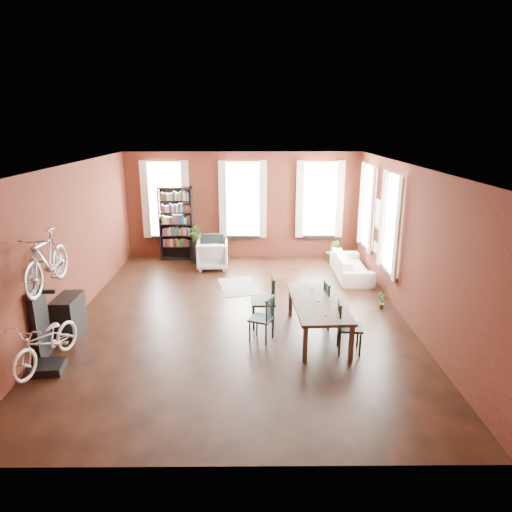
{
  "coord_description": "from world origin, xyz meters",
  "views": [
    {
      "loc": [
        0.29,
        -9.09,
        4.02
      ],
      "look_at": [
        0.36,
        0.6,
        1.17
      ],
      "focal_mm": 32.0,
      "sensor_mm": 36.0,
      "label": 1
    }
  ],
  "objects_px": {
    "dining_chair_a": "(261,318)",
    "bike_trainer": "(49,367)",
    "console_table": "(69,316)",
    "cream_sofa": "(351,262)",
    "dining_chair_c": "(350,327)",
    "dining_chair_d": "(335,304)",
    "bicycle_floor": "(44,321)",
    "dining_chair_b": "(263,302)",
    "bookshelf": "(176,224)",
    "white_armchair": "(212,253)",
    "plant_stand": "(197,251)",
    "dining_table": "(318,319)"
  },
  "relations": [
    {
      "from": "console_table",
      "to": "cream_sofa",
      "type": "bearing_deg",
      "value": 29.33
    },
    {
      "from": "dining_table",
      "to": "console_table",
      "type": "relative_size",
      "value": 2.64
    },
    {
      "from": "dining_chair_d",
      "to": "bike_trainer",
      "type": "xyz_separation_m",
      "value": [
        -5.09,
        -1.74,
        -0.4
      ]
    },
    {
      "from": "dining_chair_a",
      "to": "plant_stand",
      "type": "distance_m",
      "value": 5.41
    },
    {
      "from": "dining_chair_d",
      "to": "console_table",
      "type": "relative_size",
      "value": 1.18
    },
    {
      "from": "console_table",
      "to": "bookshelf",
      "type": "bearing_deg",
      "value": 76.17
    },
    {
      "from": "console_table",
      "to": "plant_stand",
      "type": "relative_size",
      "value": 1.21
    },
    {
      "from": "dining_chair_c",
      "to": "bicycle_floor",
      "type": "height_order",
      "value": "bicycle_floor"
    },
    {
      "from": "dining_chair_d",
      "to": "bicycle_floor",
      "type": "bearing_deg",
      "value": 102.61
    },
    {
      "from": "bicycle_floor",
      "to": "bookshelf",
      "type": "bearing_deg",
      "value": 94.42
    },
    {
      "from": "dining_table",
      "to": "dining_chair_a",
      "type": "xyz_separation_m",
      "value": [
        -1.1,
        -0.16,
        0.08
      ]
    },
    {
      "from": "dining_chair_a",
      "to": "console_table",
      "type": "distance_m",
      "value": 3.74
    },
    {
      "from": "dining_table",
      "to": "bookshelf",
      "type": "relative_size",
      "value": 0.96
    },
    {
      "from": "dining_chair_c",
      "to": "bicycle_floor",
      "type": "xyz_separation_m",
      "value": [
        -5.13,
        -0.68,
        0.45
      ]
    },
    {
      "from": "bookshelf",
      "to": "white_armchair",
      "type": "height_order",
      "value": "bookshelf"
    },
    {
      "from": "bookshelf",
      "to": "bike_trainer",
      "type": "relative_size",
      "value": 4.62
    },
    {
      "from": "bicycle_floor",
      "to": "plant_stand",
      "type": "bearing_deg",
      "value": 88.44
    },
    {
      "from": "dining_chair_a",
      "to": "bike_trainer",
      "type": "relative_size",
      "value": 1.87
    },
    {
      "from": "bookshelf",
      "to": "white_armchair",
      "type": "relative_size",
      "value": 2.52
    },
    {
      "from": "cream_sofa",
      "to": "console_table",
      "type": "relative_size",
      "value": 2.6
    },
    {
      "from": "white_armchair",
      "to": "cream_sofa",
      "type": "xyz_separation_m",
      "value": [
        3.8,
        -0.76,
        -0.03
      ]
    },
    {
      "from": "dining_chair_c",
      "to": "bike_trainer",
      "type": "distance_m",
      "value": 5.22
    },
    {
      "from": "bookshelf",
      "to": "dining_chair_b",
      "type": "bearing_deg",
      "value": -62.4
    },
    {
      "from": "dining_chair_a",
      "to": "dining_chair_c",
      "type": "height_order",
      "value": "dining_chair_c"
    },
    {
      "from": "cream_sofa",
      "to": "console_table",
      "type": "bearing_deg",
      "value": 119.33
    },
    {
      "from": "dining_chair_b",
      "to": "bike_trainer",
      "type": "distance_m",
      "value": 4.07
    },
    {
      "from": "bike_trainer",
      "to": "bicycle_floor",
      "type": "height_order",
      "value": "bicycle_floor"
    },
    {
      "from": "bookshelf",
      "to": "console_table",
      "type": "relative_size",
      "value": 2.75
    },
    {
      "from": "dining_chair_c",
      "to": "dining_chair_d",
      "type": "xyz_separation_m",
      "value": [
        -0.07,
        1.08,
        -0.01
      ]
    },
    {
      "from": "dining_chair_c",
      "to": "plant_stand",
      "type": "height_order",
      "value": "dining_chair_c"
    },
    {
      "from": "cream_sofa",
      "to": "bicycle_floor",
      "type": "height_order",
      "value": "bicycle_floor"
    },
    {
      "from": "dining_chair_b",
      "to": "bookshelf",
      "type": "bearing_deg",
      "value": -154.9
    },
    {
      "from": "cream_sofa",
      "to": "console_table",
      "type": "xyz_separation_m",
      "value": [
        -6.23,
        -3.5,
        -0.01
      ]
    },
    {
      "from": "dining_chair_c",
      "to": "bookshelf",
      "type": "xyz_separation_m",
      "value": [
        -4.03,
        5.9,
        0.62
      ]
    },
    {
      "from": "dining_chair_b",
      "to": "cream_sofa",
      "type": "bearing_deg",
      "value": 138.98
    },
    {
      "from": "plant_stand",
      "to": "dining_chair_d",
      "type": "bearing_deg",
      "value": -53.37
    },
    {
      "from": "dining_chair_d",
      "to": "bookshelf",
      "type": "distance_m",
      "value": 6.27
    },
    {
      "from": "white_armchair",
      "to": "plant_stand",
      "type": "bearing_deg",
      "value": -51.52
    },
    {
      "from": "dining_chair_a",
      "to": "dining_chair_b",
      "type": "height_order",
      "value": "dining_chair_b"
    },
    {
      "from": "dining_table",
      "to": "bookshelf",
      "type": "xyz_separation_m",
      "value": [
        -3.55,
        5.28,
        0.74
      ]
    },
    {
      "from": "plant_stand",
      "to": "white_armchair",
      "type": "bearing_deg",
      "value": -48.99
    },
    {
      "from": "dining_chair_b",
      "to": "dining_chair_d",
      "type": "distance_m",
      "value": 1.46
    },
    {
      "from": "dining_chair_d",
      "to": "cream_sofa",
      "type": "distance_m",
      "value": 3.28
    },
    {
      "from": "plant_stand",
      "to": "dining_chair_c",
      "type": "bearing_deg",
      "value": -58.53
    },
    {
      "from": "dining_table",
      "to": "bicycle_floor",
      "type": "distance_m",
      "value": 4.86
    },
    {
      "from": "bike_trainer",
      "to": "bicycle_floor",
      "type": "bearing_deg",
      "value": -37.04
    },
    {
      "from": "dining_chair_d",
      "to": "plant_stand",
      "type": "distance_m",
      "value": 5.59
    },
    {
      "from": "dining_chair_d",
      "to": "console_table",
      "type": "xyz_separation_m",
      "value": [
        -5.24,
        -0.38,
        -0.07
      ]
    },
    {
      "from": "dining_chair_d",
      "to": "white_armchair",
      "type": "xyz_separation_m",
      "value": [
        -2.81,
        3.89,
        -0.04
      ]
    },
    {
      "from": "bicycle_floor",
      "to": "dining_chair_c",
      "type": "bearing_deg",
      "value": 21.44
    }
  ]
}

